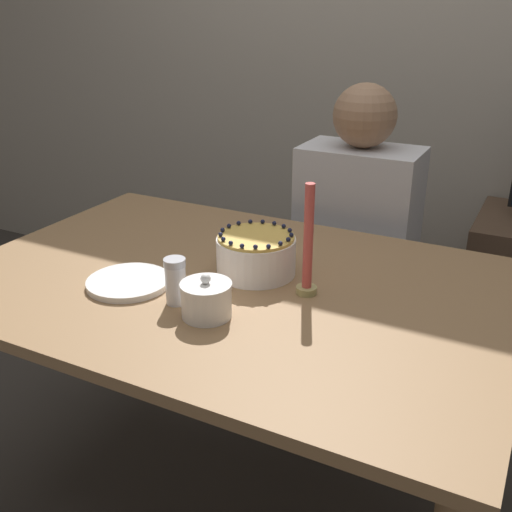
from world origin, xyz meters
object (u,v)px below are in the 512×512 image
(sugar_shaker, at_px, (176,281))
(person_man_blue_shirt, at_px, (354,274))
(cake, at_px, (256,255))
(sugar_bowl, at_px, (206,299))
(candle, at_px, (308,250))

(sugar_shaker, bearing_deg, person_man_blue_shirt, 78.98)
(person_man_blue_shirt, bearing_deg, cake, 83.01)
(cake, xyz_separation_m, sugar_bowl, (0.01, -0.26, -0.01))
(cake, bearing_deg, sugar_bowl, -88.45)
(candle, bearing_deg, sugar_bowl, -126.72)
(sugar_shaker, xyz_separation_m, candle, (0.26, 0.19, 0.06))
(candle, bearing_deg, sugar_shaker, -143.48)
(sugar_shaker, bearing_deg, cake, 69.00)
(sugar_shaker, relative_size, candle, 0.41)
(sugar_bowl, bearing_deg, sugar_shaker, 167.31)
(cake, height_order, sugar_bowl, cake)
(sugar_bowl, distance_m, sugar_shaker, 0.10)
(cake, height_order, sugar_shaker, cake)
(person_man_blue_shirt, bearing_deg, sugar_bowl, 85.51)
(cake, relative_size, person_man_blue_shirt, 0.17)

